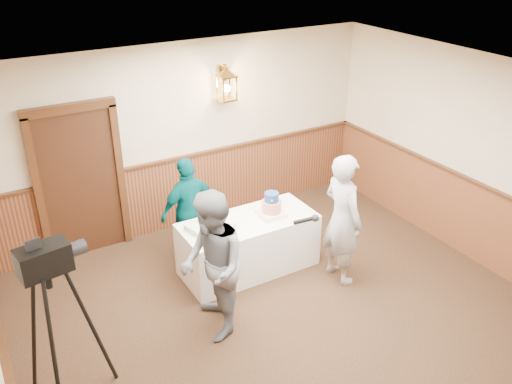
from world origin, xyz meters
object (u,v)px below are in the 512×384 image
tiered_cake (271,207)px  tv_camera_rig (60,337)px  baker (342,219)px  assistant_p (189,209)px  interviewer (212,266)px  sheet_cake_yellow (222,227)px  display_table (248,245)px  sheet_cake_green (201,227)px

tiered_cake → tv_camera_rig: size_ratio=0.19×
baker → assistant_p: bearing=43.7°
interviewer → assistant_p: size_ratio=1.18×
interviewer → tv_camera_rig: (-1.68, -0.23, -0.07)m
sheet_cake_yellow → baker: (1.33, -0.74, 0.10)m
display_table → assistant_p: bearing=128.8°
display_table → assistant_p: size_ratio=1.21×
sheet_cake_yellow → sheet_cake_green: size_ratio=0.94×
baker → tv_camera_rig: tv_camera_rig is taller
sheet_cake_green → tv_camera_rig: size_ratio=0.19×
display_table → tiered_cake: size_ratio=5.27×
display_table → sheet_cake_yellow: bearing=-175.2°
sheet_cake_green → interviewer: interviewer is taller
assistant_p → display_table: bearing=118.9°
display_table → tiered_cake: bearing=-8.2°
tiered_cake → baker: bearing=-50.3°
sheet_cake_green → baker: bearing=-29.1°
sheet_cake_green → display_table: bearing=-8.7°
tiered_cake → assistant_p: assistant_p is taller
interviewer → assistant_p: 1.62m
sheet_cake_green → baker: baker is taller
tiered_cake → tv_camera_rig: 3.15m
baker → sheet_cake_green: bearing=59.2°
tiered_cake → interviewer: (-1.28, -0.84, -0.00)m
display_table → sheet_cake_green: bearing=171.3°
sheet_cake_yellow → assistant_p: assistant_p is taller
tiered_cake → sheet_cake_yellow: bearing=178.9°
display_table → tiered_cake: tiered_cake is taller
interviewer → tv_camera_rig: 1.70m
display_table → baker: (0.93, -0.77, 0.50)m
tiered_cake → assistant_p: (-0.87, 0.72, -0.14)m
interviewer → baker: (1.88, 0.11, 0.00)m
interviewer → assistant_p: bearing=179.4°
sheet_cake_yellow → sheet_cake_green: sheet_cake_green is taller
baker → tiered_cake: bearing=38.0°
display_table → sheet_cake_green: sheet_cake_green is taller
display_table → tv_camera_rig: tv_camera_rig is taller
baker → assistant_p: 2.07m
sheet_cake_green → assistant_p: assistant_p is taller
sheet_cake_yellow → interviewer: size_ratio=0.18×
sheet_cake_yellow → sheet_cake_green: 0.27m
interviewer → tiered_cake: bearing=137.5°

